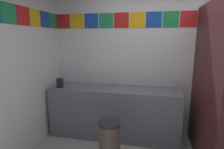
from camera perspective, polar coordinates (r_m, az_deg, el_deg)
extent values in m
cube|color=silver|center=(3.23, 17.24, 5.36)|extent=(4.01, 0.08, 2.74)
cube|color=red|center=(3.54, -15.05, 15.77)|extent=(0.25, 0.01, 0.25)
cube|color=yellow|center=(3.43, -10.91, 16.10)|extent=(0.25, 0.01, 0.25)
cube|color=#1947B7|center=(3.34, -6.51, 16.37)|extent=(0.25, 0.01, 0.25)
cube|color=#1E8C4C|center=(3.26, -1.87, 16.55)|extent=(0.25, 0.01, 0.25)
cube|color=red|center=(3.21, 2.97, 16.63)|extent=(0.25, 0.01, 0.25)
cube|color=yellow|center=(3.18, 7.94, 16.59)|extent=(0.25, 0.01, 0.25)
cube|color=#1947B7|center=(3.17, 12.96, 16.44)|extent=(0.25, 0.01, 0.25)
cube|color=#1E8C4C|center=(3.18, 17.98, 16.16)|extent=(0.25, 0.01, 0.25)
cube|color=red|center=(3.22, 22.90, 15.77)|extent=(0.25, 0.01, 0.25)
cube|color=yellow|center=(3.27, 27.66, 15.29)|extent=(0.25, 0.01, 0.25)
cube|color=#1E8C4C|center=(2.64, -29.66, 16.36)|extent=(0.01, 0.25, 0.25)
cube|color=red|center=(2.84, -26.08, 16.22)|extent=(0.01, 0.25, 0.25)
cube|color=yellow|center=(3.05, -22.98, 16.05)|extent=(0.01, 0.25, 0.25)
cube|color=#1947B7|center=(3.27, -20.29, 15.87)|extent=(0.01, 0.25, 0.25)
cube|color=#1E8C4C|center=(3.49, -17.94, 15.68)|extent=(0.01, 0.25, 0.25)
cube|color=slate|center=(3.20, 0.58, -11.68)|extent=(2.16, 0.56, 0.85)
cube|color=slate|center=(3.31, 1.51, -3.76)|extent=(2.16, 0.03, 0.08)
cylinder|color=white|center=(3.04, 0.48, -5.43)|extent=(0.34, 0.34, 0.10)
cylinder|color=silver|center=(3.15, 1.00, -3.32)|extent=(0.04, 0.04, 0.05)
cylinder|color=silver|center=(3.09, 0.83, -2.30)|extent=(0.02, 0.06, 0.09)
cube|color=black|center=(3.19, -16.05, -2.56)|extent=(0.09, 0.07, 0.16)
cylinder|color=black|center=(3.17, -16.37, -3.80)|extent=(0.02, 0.02, 0.03)
cube|color=#471E23|center=(2.67, 27.12, -3.11)|extent=(0.04, 1.31, 2.14)
cylinder|color=brown|center=(2.58, -0.81, -21.25)|extent=(0.28, 0.28, 0.58)
cylinder|color=#262628|center=(2.42, -0.83, -15.09)|extent=(0.29, 0.29, 0.04)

